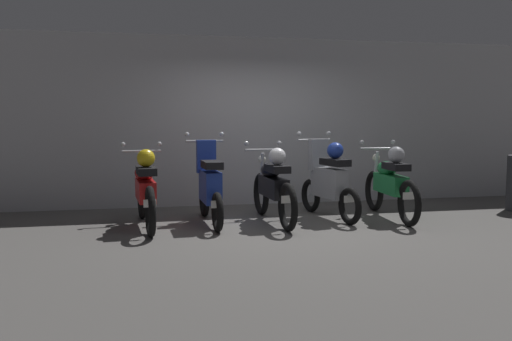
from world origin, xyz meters
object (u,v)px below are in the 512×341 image
motorbike_slot_1 (210,186)px  motorbike_slot_4 (390,183)px  motorbike_slot_2 (273,186)px  motorbike_slot_3 (328,180)px  motorbike_slot_0 (145,189)px

motorbike_slot_1 → motorbike_slot_4: (2.69, -0.14, 0.00)m
motorbike_slot_2 → motorbike_slot_3: motorbike_slot_3 is taller
motorbike_slot_2 → motorbike_slot_4: (1.79, -0.03, 0.00)m
motorbike_slot_1 → motorbike_slot_3: 1.79m
motorbike_slot_0 → motorbike_slot_3: (2.69, 0.15, 0.04)m
motorbike_slot_3 → motorbike_slot_1: bearing=-178.1°
motorbike_slot_1 → motorbike_slot_4: bearing=-3.1°
motorbike_slot_0 → motorbike_slot_1: 0.90m
motorbike_slot_3 → motorbike_slot_4: (0.90, -0.20, -0.04)m
motorbike_slot_0 → motorbike_slot_1: (0.90, 0.09, -0.00)m
motorbike_slot_3 → motorbike_slot_2: bearing=-169.0°
motorbike_slot_3 → motorbike_slot_4: size_ratio=0.85×
motorbike_slot_1 → motorbike_slot_2: bearing=-7.4°
motorbike_slot_3 → motorbike_slot_4: bearing=-12.7°
motorbike_slot_0 → motorbike_slot_1: size_ratio=1.16×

